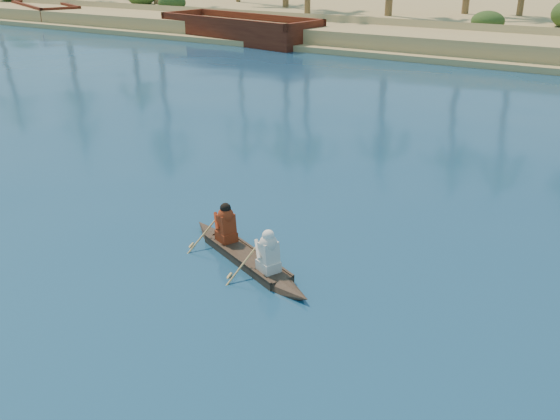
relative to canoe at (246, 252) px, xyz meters
The scene contains 6 objects.
ground 8.95m from the canoe, 153.43° to the left, with size 160.00×160.00×0.00m, color #0B2A4B.
sandy_embankment 51.51m from the canoe, 98.93° to the left, with size 150.00×51.00×1.50m.
shrub_cluster 36.40m from the canoe, 102.70° to the left, with size 100.00×6.00×2.40m, color #263B15, non-canonical shape.
canoe is the anchor object (origin of this frame).
barge_left 53.58m from the canoe, 144.90° to the left, with size 11.20×7.69×1.78m.
barge_mid 34.78m from the canoe, 125.11° to the left, with size 13.01×6.20×2.08m.
Camera 1 is at (14.79, -13.72, 6.14)m, focal length 40.00 mm.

